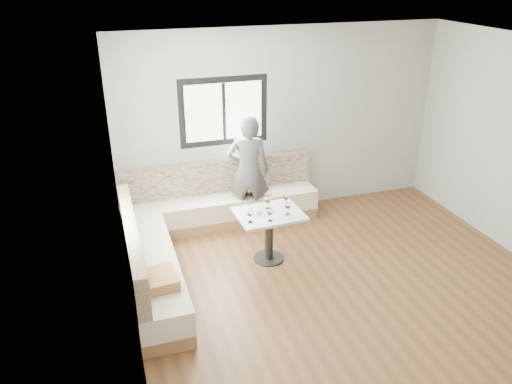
% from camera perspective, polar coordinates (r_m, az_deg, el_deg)
% --- Properties ---
extents(room, '(5.01, 5.01, 2.81)m').
position_cam_1_polar(room, '(5.46, 11.24, 0.77)').
color(room, brown).
rests_on(room, ground).
extents(banquette, '(2.90, 2.80, 0.95)m').
position_cam_1_polar(banquette, '(6.79, -7.21, -4.09)').
color(banquette, '#9B6E46').
rests_on(banquette, ground).
extents(table, '(0.86, 0.68, 0.68)m').
position_cam_1_polar(table, '(6.43, 1.51, -3.77)').
color(table, black).
rests_on(table, ground).
extents(person, '(0.70, 0.56, 1.68)m').
position_cam_1_polar(person, '(7.22, -0.88, 2.40)').
color(person, '#4D484B').
rests_on(person, ground).
extents(olive_ramekin, '(0.11, 0.11, 0.05)m').
position_cam_1_polar(olive_ramekin, '(6.36, 0.18, -2.13)').
color(olive_ramekin, white).
rests_on(olive_ramekin, table).
extents(wine_glass_a, '(0.08, 0.08, 0.17)m').
position_cam_1_polar(wine_glass_a, '(6.08, -0.66, -2.46)').
color(wine_glass_a, white).
rests_on(wine_glass_a, table).
extents(wine_glass_b, '(0.08, 0.08, 0.17)m').
position_cam_1_polar(wine_glass_b, '(6.11, 1.62, -2.32)').
color(wine_glass_b, white).
rests_on(wine_glass_b, table).
extents(wine_glass_c, '(0.08, 0.08, 0.17)m').
position_cam_1_polar(wine_glass_c, '(6.28, 3.68, -1.59)').
color(wine_glass_c, white).
rests_on(wine_glass_c, table).
extents(wine_glass_d, '(0.08, 0.08, 0.17)m').
position_cam_1_polar(wine_glass_d, '(6.42, 1.35, -0.93)').
color(wine_glass_d, white).
rests_on(wine_glass_d, table).
extents(wine_glass_e, '(0.08, 0.08, 0.17)m').
position_cam_1_polar(wine_glass_e, '(6.51, 3.46, -0.59)').
color(wine_glass_e, white).
rests_on(wine_glass_e, table).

